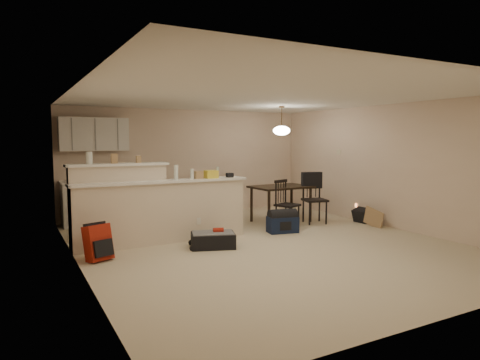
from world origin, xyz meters
TOP-DOWN VIEW (x-y plane):
  - room at (0.00, 0.00)m, footprint 7.00×7.02m
  - breakfast_bar at (-1.76, 0.98)m, footprint 3.08×0.58m
  - upper_cabinets at (-2.20, 3.32)m, footprint 1.40×0.34m
  - kitchen_counter at (-2.00, 3.19)m, footprint 1.80×0.60m
  - thermostat at (2.98, 1.55)m, footprint 0.02×0.12m
  - jar at (-2.66, 1.12)m, footprint 0.10×0.10m
  - cereal_box at (-2.26, 1.12)m, footprint 0.10×0.07m
  - small_box at (-1.85, 1.12)m, footprint 0.08×0.06m
  - bottle_a at (-1.26, 0.90)m, footprint 0.07×0.07m
  - bottle_b at (-0.96, 0.90)m, footprint 0.06×0.06m
  - bag_lump at (-0.59, 0.90)m, footprint 0.22×0.18m
  - pouch at (-0.21, 0.90)m, footprint 0.12×0.10m
  - extra_item_x at (-0.46, 0.90)m, footprint 0.05×0.05m
  - extra_item_y at (-0.83, 0.90)m, footprint 0.14×0.10m
  - dining_table at (1.37, 1.54)m, footprint 1.29×0.89m
  - pendant_lamp at (1.37, 1.54)m, footprint 0.36×0.36m
  - dining_chair_near at (1.17, 1.00)m, footprint 0.54×0.52m
  - dining_chair_far at (1.91, 1.06)m, footprint 0.56×0.55m
  - suitcase at (-0.88, 0.20)m, footprint 0.82×0.67m
  - red_backpack at (-2.70, 0.31)m, footprint 0.41×0.33m
  - navy_duffel at (0.78, 0.61)m, footprint 0.62×0.42m
  - black_daypack at (2.85, 0.61)m, footprint 0.26×0.35m
  - cardboard_sheet at (2.74, 0.18)m, footprint 0.02×0.48m

SIDE VIEW (x-z plane):
  - suitcase at x=-0.88m, z-range 0.00..0.24m
  - black_daypack at x=2.85m, z-range 0.00..0.30m
  - navy_duffel at x=0.78m, z-range 0.00..0.31m
  - cardboard_sheet at x=2.74m, z-range 0.00..0.37m
  - red_backpack at x=-2.70m, z-range 0.00..0.53m
  - kitchen_counter at x=-2.00m, z-range 0.00..0.90m
  - dining_chair_near at x=1.17m, z-range 0.00..0.96m
  - dining_chair_far at x=1.91m, z-range 0.00..1.06m
  - breakfast_bar at x=-1.76m, z-range -0.09..1.30m
  - dining_table at x=1.37m, z-range 0.30..1.09m
  - pouch at x=-0.21m, z-range 1.09..1.17m
  - extra_item_y at x=-0.83m, z-range 1.09..1.23m
  - bag_lump at x=-0.59m, z-range 1.09..1.23m
  - bottle_b at x=-0.96m, z-range 1.09..1.27m
  - extra_item_x at x=-0.46m, z-range 1.09..1.29m
  - bottle_a at x=-1.26m, z-range 1.09..1.35m
  - room at x=0.00m, z-range 0.00..2.50m
  - small_box at x=-1.85m, z-range 1.39..1.51m
  - cereal_box at x=-2.26m, z-range 1.39..1.55m
  - jar at x=-2.66m, z-range 1.39..1.59m
  - thermostat at x=2.98m, z-range 1.44..1.56m
  - upper_cabinets at x=-2.20m, z-range 1.55..2.25m
  - pendant_lamp at x=1.37m, z-range 1.68..2.30m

